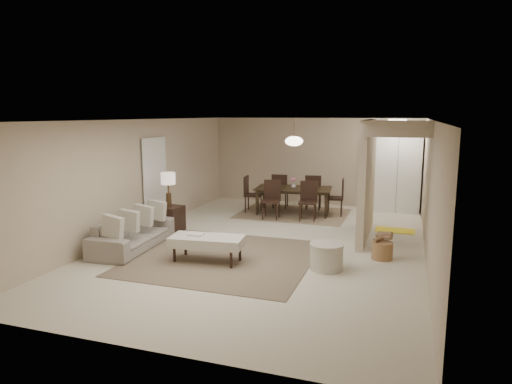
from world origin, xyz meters
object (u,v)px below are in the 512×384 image
(dining_table, at_px, (293,201))
(wicker_basket, at_px, (382,251))
(side_table, at_px, (169,219))
(sofa, at_px, (133,233))
(round_pouf, at_px, (326,257))
(ottoman_bench, at_px, (207,241))
(pantry_cabinet, at_px, (398,173))

(dining_table, bearing_deg, wicker_basket, -58.43)
(dining_table, bearing_deg, side_table, -134.97)
(side_table, height_order, dining_table, dining_table)
(sofa, relative_size, round_pouf, 3.62)
(side_table, bearing_deg, wicker_basket, -6.22)
(round_pouf, xyz_separation_m, wicker_basket, (0.87, 0.88, -0.06))
(sofa, bearing_deg, wicker_basket, -83.76)
(ottoman_bench, bearing_deg, side_table, 128.78)
(sofa, bearing_deg, side_table, -6.17)
(pantry_cabinet, distance_m, sofa, 7.18)
(side_table, xyz_separation_m, round_pouf, (3.78, -1.39, -0.07))
(pantry_cabinet, distance_m, dining_table, 2.93)
(sofa, relative_size, ottoman_bench, 1.54)
(sofa, distance_m, round_pouf, 3.83)
(round_pouf, relative_size, dining_table, 0.29)
(ottoman_bench, xyz_separation_m, wicker_basket, (2.96, 1.15, -0.22))
(pantry_cabinet, distance_m, wicker_basket, 4.52)
(sofa, bearing_deg, ottoman_bench, -103.88)
(side_table, bearing_deg, round_pouf, -20.22)
(dining_table, bearing_deg, ottoman_bench, -102.50)
(sofa, bearing_deg, dining_table, -32.88)
(round_pouf, distance_m, dining_table, 4.39)
(pantry_cabinet, relative_size, side_table, 3.61)
(wicker_basket, height_order, dining_table, dining_table)
(wicker_basket, bearing_deg, pantry_cabinet, 88.62)
(pantry_cabinet, xyz_separation_m, side_table, (-4.75, -3.93, -0.76))
(ottoman_bench, distance_m, dining_table, 4.38)
(round_pouf, bearing_deg, ottoman_bench, -172.67)
(sofa, distance_m, side_table, 1.36)
(wicker_basket, bearing_deg, round_pouf, -134.43)
(sofa, distance_m, wicker_basket, 4.77)
(side_table, bearing_deg, dining_table, 51.03)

